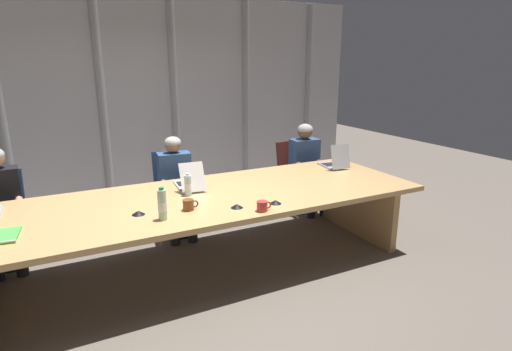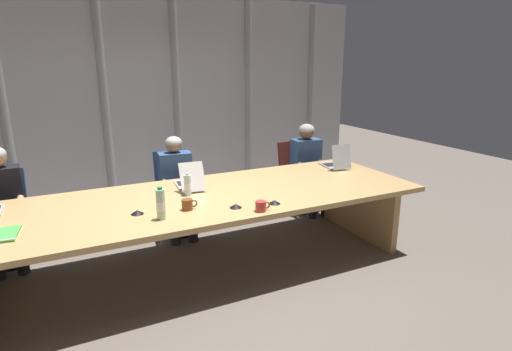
{
  "view_description": "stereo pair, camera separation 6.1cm",
  "coord_description": "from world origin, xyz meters",
  "px_view_note": "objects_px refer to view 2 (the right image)",
  "views": [
    {
      "loc": [
        -1.28,
        -3.56,
        2.0
      ],
      "look_at": [
        0.61,
        0.12,
        0.85
      ],
      "focal_mm": 28.99,
      "sensor_mm": 36.0,
      "label": 1
    },
    {
      "loc": [
        -1.22,
        -3.59,
        2.0
      ],
      "look_at": [
        0.61,
        0.12,
        0.85
      ],
      "focal_mm": 28.99,
      "sensor_mm": 36.0,
      "label": 2
    }
  ],
  "objects_px": {
    "conference_mic_middle": "(274,202)",
    "office_chair_center": "(299,183)",
    "person_center": "(309,162)",
    "office_chair_left_mid": "(176,201)",
    "coffee_mug_near": "(188,204)",
    "person_left_end": "(2,200)",
    "person_left_mid": "(177,180)",
    "conference_mic_right_side": "(236,206)",
    "coffee_mug_far": "(261,206)",
    "conference_mic_left_side": "(137,212)",
    "office_chair_left_end": "(4,227)",
    "laptop_center": "(336,163)",
    "water_bottle_secondary": "(188,185)",
    "water_bottle_primary": "(161,205)",
    "laptop_left_mid": "(189,182)",
    "spiral_notepad": "(1,235)"
  },
  "relations": [
    {
      "from": "water_bottle_secondary",
      "to": "coffee_mug_far",
      "type": "relative_size",
      "value": 1.62
    },
    {
      "from": "coffee_mug_far",
      "to": "conference_mic_left_side",
      "type": "bearing_deg",
      "value": 157.74
    },
    {
      "from": "conference_mic_middle",
      "to": "water_bottle_secondary",
      "type": "bearing_deg",
      "value": 137.15
    },
    {
      "from": "office_chair_left_end",
      "to": "coffee_mug_far",
      "type": "bearing_deg",
      "value": 58.08
    },
    {
      "from": "laptop_left_mid",
      "to": "office_chair_left_mid",
      "type": "bearing_deg",
      "value": 0.95
    },
    {
      "from": "person_left_end",
      "to": "coffee_mug_far",
      "type": "xyz_separation_m",
      "value": [
        2.07,
        -1.56,
        0.11
      ]
    },
    {
      "from": "office_chair_left_mid",
      "to": "person_center",
      "type": "bearing_deg",
      "value": 90.41
    },
    {
      "from": "coffee_mug_near",
      "to": "spiral_notepad",
      "type": "xyz_separation_m",
      "value": [
        -1.41,
        0.07,
        -0.04
      ]
    },
    {
      "from": "person_left_mid",
      "to": "conference_mic_right_side",
      "type": "bearing_deg",
      "value": 11.4
    },
    {
      "from": "office_chair_center",
      "to": "office_chair_left_end",
      "type": "bearing_deg",
      "value": -97.5
    },
    {
      "from": "office_chair_center",
      "to": "conference_mic_middle",
      "type": "height_order",
      "value": "office_chair_center"
    },
    {
      "from": "person_center",
      "to": "coffee_mug_near",
      "type": "distance_m",
      "value": 2.42
    },
    {
      "from": "person_left_mid",
      "to": "coffee_mug_far",
      "type": "height_order",
      "value": "person_left_mid"
    },
    {
      "from": "laptop_left_mid",
      "to": "spiral_notepad",
      "type": "xyz_separation_m",
      "value": [
        -1.62,
        -0.57,
        -0.05
      ]
    },
    {
      "from": "laptop_center",
      "to": "office_chair_left_end",
      "type": "bearing_deg",
      "value": 85.14
    },
    {
      "from": "coffee_mug_near",
      "to": "person_left_end",
      "type": "bearing_deg",
      "value": 140.36
    },
    {
      "from": "conference_mic_left_side",
      "to": "conference_mic_middle",
      "type": "height_order",
      "value": "same"
    },
    {
      "from": "laptop_center",
      "to": "conference_mic_left_side",
      "type": "distance_m",
      "value": 2.52
    },
    {
      "from": "office_chair_center",
      "to": "conference_mic_left_side",
      "type": "height_order",
      "value": "office_chair_center"
    },
    {
      "from": "laptop_center",
      "to": "spiral_notepad",
      "type": "relative_size",
      "value": 1.25
    },
    {
      "from": "laptop_center",
      "to": "office_chair_center",
      "type": "bearing_deg",
      "value": 9.5
    },
    {
      "from": "person_left_end",
      "to": "water_bottle_primary",
      "type": "bearing_deg",
      "value": 39.24
    },
    {
      "from": "conference_mic_middle",
      "to": "conference_mic_right_side",
      "type": "distance_m",
      "value": 0.36
    },
    {
      "from": "conference_mic_middle",
      "to": "office_chair_center",
      "type": "bearing_deg",
      "value": 51.61
    },
    {
      "from": "person_center",
      "to": "conference_mic_middle",
      "type": "distance_m",
      "value": 1.96
    },
    {
      "from": "laptop_left_mid",
      "to": "office_chair_left_mid",
      "type": "xyz_separation_m",
      "value": [
        0.05,
        0.76,
        -0.45
      ]
    },
    {
      "from": "coffee_mug_far",
      "to": "person_center",
      "type": "bearing_deg",
      "value": 45.82
    },
    {
      "from": "conference_mic_right_side",
      "to": "spiral_notepad",
      "type": "height_order",
      "value": "conference_mic_right_side"
    },
    {
      "from": "office_chair_left_end",
      "to": "conference_mic_right_side",
      "type": "relative_size",
      "value": 8.34
    },
    {
      "from": "office_chair_left_end",
      "to": "conference_mic_left_side",
      "type": "xyz_separation_m",
      "value": [
        1.13,
        -1.32,
        0.42
      ]
    },
    {
      "from": "office_chair_center",
      "to": "water_bottle_primary",
      "type": "bearing_deg",
      "value": -63.76
    },
    {
      "from": "laptop_center",
      "to": "coffee_mug_far",
      "type": "distance_m",
      "value": 1.76
    },
    {
      "from": "office_chair_left_end",
      "to": "conference_mic_middle",
      "type": "xyz_separation_m",
      "value": [
        2.3,
        -1.6,
        0.42
      ]
    },
    {
      "from": "water_bottle_secondary",
      "to": "coffee_mug_near",
      "type": "distance_m",
      "value": 0.41
    },
    {
      "from": "person_left_end",
      "to": "water_bottle_secondary",
      "type": "bearing_deg",
      "value": 58.98
    },
    {
      "from": "office_chair_left_mid",
      "to": "person_left_mid",
      "type": "distance_m",
      "value": 0.34
    },
    {
      "from": "office_chair_center",
      "to": "coffee_mug_far",
      "type": "xyz_separation_m",
      "value": [
        -1.46,
        -1.71,
        0.45
      ]
    },
    {
      "from": "water_bottle_secondary",
      "to": "conference_mic_middle",
      "type": "bearing_deg",
      "value": -42.85
    },
    {
      "from": "office_chair_left_mid",
      "to": "coffee_mug_far",
      "type": "distance_m",
      "value": 1.8
    },
    {
      "from": "laptop_left_mid",
      "to": "office_chair_left_end",
      "type": "bearing_deg",
      "value": 71.57
    },
    {
      "from": "conference_mic_left_side",
      "to": "conference_mic_right_side",
      "type": "relative_size",
      "value": 1.0
    },
    {
      "from": "office_chair_center",
      "to": "coffee_mug_near",
      "type": "height_order",
      "value": "office_chair_center"
    },
    {
      "from": "laptop_center",
      "to": "conference_mic_right_side",
      "type": "relative_size",
      "value": 3.74
    },
    {
      "from": "person_left_end",
      "to": "conference_mic_right_side",
      "type": "bearing_deg",
      "value": 50.77
    },
    {
      "from": "person_left_mid",
      "to": "conference_mic_right_side",
      "type": "relative_size",
      "value": 10.58
    },
    {
      "from": "person_left_end",
      "to": "conference_mic_left_side",
      "type": "xyz_separation_m",
      "value": [
        1.09,
        -1.16,
        0.08
      ]
    },
    {
      "from": "office_chair_center",
      "to": "water_bottle_primary",
      "type": "xyz_separation_m",
      "value": [
        -2.28,
        -1.52,
        0.53
      ]
    },
    {
      "from": "conference_mic_middle",
      "to": "conference_mic_left_side",
      "type": "bearing_deg",
      "value": 166.32
    },
    {
      "from": "conference_mic_left_side",
      "to": "spiral_notepad",
      "type": "height_order",
      "value": "conference_mic_left_side"
    },
    {
      "from": "person_left_mid",
      "to": "conference_mic_middle",
      "type": "relative_size",
      "value": 10.58
    }
  ]
}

